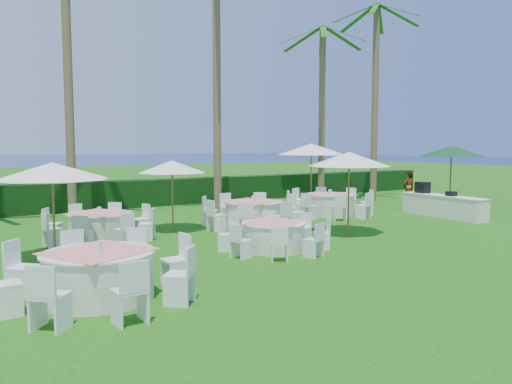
% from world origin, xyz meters
% --- Properties ---
extents(ground, '(120.00, 120.00, 0.00)m').
position_xyz_m(ground, '(0.00, 0.00, 0.00)').
color(ground, '#1D510E').
rests_on(ground, ground).
extents(hedge, '(34.00, 1.00, 1.20)m').
position_xyz_m(hedge, '(0.00, 12.00, 0.60)').
color(hedge, black).
rests_on(hedge, ground).
extents(banquet_table_a, '(3.46, 3.46, 1.04)m').
position_xyz_m(banquet_table_a, '(-6.10, -0.81, 0.46)').
color(banquet_table_a, silver).
rests_on(banquet_table_a, ground).
extents(banquet_table_b, '(2.91, 2.91, 0.90)m').
position_xyz_m(banquet_table_b, '(-1.09, 0.96, 0.39)').
color(banquet_table_b, silver).
rests_on(banquet_table_b, ground).
extents(banquet_table_d, '(3.18, 3.18, 0.96)m').
position_xyz_m(banquet_table_d, '(-4.52, 4.87, 0.42)').
color(banquet_table_d, silver).
rests_on(banquet_table_d, ground).
extents(banquet_table_e, '(3.48, 3.48, 1.04)m').
position_xyz_m(banquet_table_e, '(0.53, 4.49, 0.46)').
color(banquet_table_e, silver).
rests_on(banquet_table_e, ground).
extents(banquet_table_f, '(3.35, 3.35, 1.02)m').
position_xyz_m(banquet_table_f, '(4.58, 5.24, 0.45)').
color(banquet_table_f, silver).
rests_on(banquet_table_f, ground).
extents(umbrella_a, '(2.63, 2.63, 2.33)m').
position_xyz_m(umbrella_a, '(-6.13, 2.85, 2.13)').
color(umbrella_a, brown).
rests_on(umbrella_a, ground).
extents(umbrella_b, '(2.48, 2.48, 2.54)m').
position_xyz_m(umbrella_b, '(2.14, 1.61, 2.32)').
color(umbrella_b, brown).
rests_on(umbrella_b, ground).
extents(umbrella_c, '(2.20, 2.20, 2.26)m').
position_xyz_m(umbrella_c, '(-2.12, 5.14, 2.06)').
color(umbrella_c, brown).
rests_on(umbrella_c, ground).
extents(umbrella_d, '(2.93, 2.93, 2.83)m').
position_xyz_m(umbrella_d, '(5.33, 7.34, 2.58)').
color(umbrella_d, brown).
rests_on(umbrella_d, ground).
extents(umbrella_green, '(2.87, 2.87, 2.73)m').
position_xyz_m(umbrella_green, '(10.33, 3.97, 2.49)').
color(umbrella_green, brown).
rests_on(umbrella_green, ground).
extents(buffet_table, '(1.06, 3.65, 1.28)m').
position_xyz_m(buffet_table, '(7.91, 2.53, 0.45)').
color(buffet_table, silver).
rests_on(buffet_table, ground).
extents(staff_person, '(0.63, 0.45, 1.62)m').
position_xyz_m(staff_person, '(8.95, 5.06, 0.81)').
color(staff_person, gray).
rests_on(staff_person, ground).
extents(palm_b, '(4.32, 4.32, 10.30)m').
position_xyz_m(palm_b, '(-4.23, 9.51, 5.62)').
color(palm_b, brown).
rests_on(palm_b, ground).
extents(palm_c, '(4.40, 3.95, 10.92)m').
position_xyz_m(palm_c, '(1.32, 8.49, 5.94)').
color(palm_c, brown).
rests_on(palm_c, ground).
extents(palm_d, '(4.39, 4.20, 8.51)m').
position_xyz_m(palm_d, '(7.63, 9.39, 4.70)').
color(palm_d, brown).
rests_on(palm_d, ground).
extents(palm_e, '(4.18, 4.39, 9.62)m').
position_xyz_m(palm_e, '(10.01, 8.19, 5.28)').
color(palm_e, brown).
rests_on(palm_e, ground).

